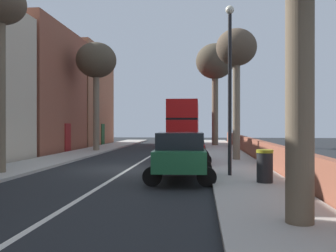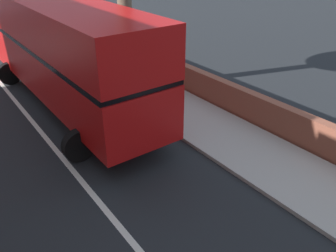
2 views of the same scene
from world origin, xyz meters
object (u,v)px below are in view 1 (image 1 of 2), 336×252
litter_bin_right (265,166)px  street_tree_left_0 (96,63)px  double_decker_bus (185,121)px  street_tree_right_1 (236,52)px  lamppost_right (230,76)px  parked_car_green_right_1 (180,154)px  parked_car_red_right_0 (187,146)px  street_tree_right_5 (215,64)px  street_tree_left_2 (0,17)px

litter_bin_right → street_tree_left_0: bearing=124.1°
double_decker_bus → litter_bin_right: 22.58m
street_tree_right_1 → lamppost_right: bearing=-97.5°
parked_car_green_right_1 → street_tree_right_1: size_ratio=0.56×
parked_car_red_right_0 → street_tree_right_1: street_tree_right_1 is taller
street_tree_right_5 → litter_bin_right: size_ratio=8.92×
street_tree_right_5 → street_tree_right_1: bearing=-87.5°
parked_car_red_right_0 → street_tree_left_0: bearing=131.6°
parked_car_red_right_0 → double_decker_bus: bearing=92.9°
street_tree_left_0 → lamppost_right: size_ratio=1.27×
parked_car_red_right_0 → street_tree_left_2: bearing=-145.5°
litter_bin_right → lamppost_right: bearing=121.5°
street_tree_left_2 → street_tree_right_5: 22.69m
parked_car_green_right_1 → street_tree_left_2: (-7.19, 0.84, 5.28)m
double_decker_bus → parked_car_red_right_0: 15.71m
street_tree_right_1 → lamppost_right: 6.85m
double_decker_bus → street_tree_right_5: street_tree_right_5 is taller
street_tree_left_2 → litter_bin_right: 11.56m
parked_car_green_right_1 → street_tree_left_0: size_ratio=0.49×
street_tree_left_0 → street_tree_left_2: bearing=-90.6°
street_tree_right_1 → lamppost_right: size_ratio=1.13×
parked_car_green_right_1 → street_tree_right_5: (2.02, 21.53, 6.76)m
street_tree_left_0 → street_tree_right_1: (9.69, -6.45, -0.69)m
street_tree_left_0 → litter_bin_right: street_tree_left_0 is taller
street_tree_right_5 → lamppost_right: 21.09m
litter_bin_right → double_decker_bus: bearing=99.2°
street_tree_left_0 → street_tree_left_2: street_tree_left_0 is taller
parked_car_red_right_0 → street_tree_left_2: (-7.19, -4.94, 5.36)m
litter_bin_right → street_tree_left_2: bearing=170.5°
street_tree_left_0 → street_tree_right_1: size_ratio=1.13×
parked_car_green_right_1 → street_tree_right_5: bearing=84.6°
street_tree_left_2 → litter_bin_right: street_tree_left_2 is taller
lamppost_right → street_tree_left_0: bearing=124.4°
lamppost_right → litter_bin_right: (1.00, -1.63, -3.15)m
litter_bin_right → parked_car_red_right_0: bearing=113.0°
double_decker_bus → lamppost_right: bearing=-82.8°
parked_car_red_right_0 → parked_car_green_right_1: parked_car_green_right_1 is taller
street_tree_left_0 → litter_bin_right: size_ratio=7.54×
street_tree_right_1 → street_tree_left_0: bearing=146.4°
double_decker_bus → lamppost_right: lamppost_right is taller
street_tree_right_1 → parked_car_red_right_0: bearing=-150.9°
parked_car_red_right_0 → street_tree_right_5: street_tree_right_5 is taller
parked_car_green_right_1 → street_tree_right_5: size_ratio=0.42×
parked_car_red_right_0 → parked_car_green_right_1: 5.78m
street_tree_right_1 → street_tree_right_5: bearing=92.5°
double_decker_bus → parked_car_green_right_1: (0.80, -21.40, -1.39)m
parked_car_red_right_0 → street_tree_right_1: 5.89m
parked_car_green_right_1 → street_tree_left_0: 16.42m
street_tree_right_5 → double_decker_bus: bearing=-177.4°
lamppost_right → litter_bin_right: size_ratio=5.93×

